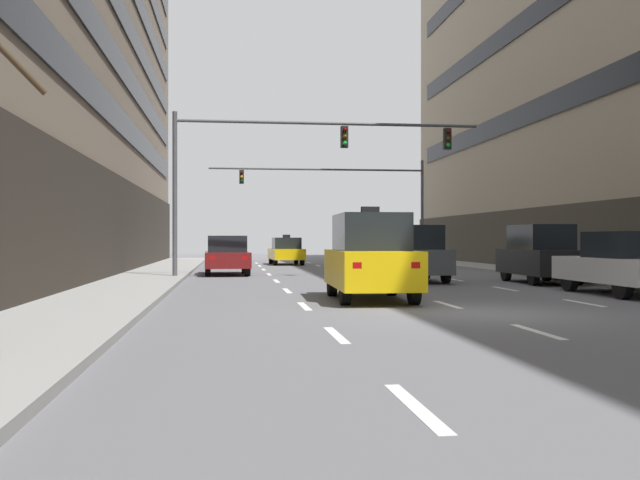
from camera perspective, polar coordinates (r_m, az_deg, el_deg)
The scene contains 34 objects.
ground_plane at distance 15.43m, azimuth 12.14°, elevation -5.64°, with size 120.00×120.00×0.00m, color slate.
sidewalk_left at distance 14.89m, azimuth -19.11°, elevation -5.58°, with size 2.82×80.00×0.14m, color gray.
lane_stripe_l1_s2 at distance 6.88m, azimuth 7.50°, elevation -12.80°, with size 0.16×2.00×0.01m, color silver.
lane_stripe_l1_s3 at distance 11.72m, azimuth 1.27°, elevation -7.44°, with size 0.16×2.00×0.01m, color silver.
lane_stripe_l1_s4 at distance 16.65m, azimuth -1.24°, elevation -5.20°, with size 0.16×2.00×0.01m, color silver.
lane_stripe_l1_s5 at distance 21.61m, azimuth -2.60°, elevation -3.99°, with size 0.16×2.00×0.01m, color silver.
lane_stripe_l1_s6 at distance 26.59m, azimuth -3.44°, elevation -3.22°, with size 0.16×2.00×0.01m, color silver.
lane_stripe_l1_s7 at distance 31.57m, azimuth -4.02°, elevation -2.70°, with size 0.16×2.00×0.01m, color silver.
lane_stripe_l1_s8 at distance 36.56m, azimuth -4.44°, elevation -2.32°, with size 0.16×2.00×0.01m, color silver.
lane_stripe_l1_s9 at distance 41.55m, azimuth -4.76°, elevation -2.03°, with size 0.16×2.00×0.01m, color silver.
lane_stripe_l1_s10 at distance 46.55m, azimuth -5.01°, elevation -1.81°, with size 0.16×2.00×0.01m, color silver.
lane_stripe_l2_s3 at distance 12.65m, azimuth 16.66°, elevation -6.89°, with size 0.16×2.00×0.01m, color silver.
lane_stripe_l2_s4 at distance 17.32m, azimuth 9.95°, elevation -5.00°, with size 0.16×2.00×0.01m, color silver.
lane_stripe_l2_s5 at distance 22.13m, azimuth 6.15°, elevation -3.89°, with size 0.16×2.00×0.01m, color silver.
lane_stripe_l2_s6 at distance 27.01m, azimuth 3.71°, elevation -3.17°, with size 0.16×2.00×0.01m, color silver.
lane_stripe_l2_s7 at distance 31.93m, azimuth 2.03°, elevation -2.67°, with size 0.16×2.00×0.01m, color silver.
lane_stripe_l2_s8 at distance 36.87m, azimuth 0.80°, elevation -2.30°, with size 0.16×2.00×0.01m, color silver.
lane_stripe_l2_s9 at distance 41.83m, azimuth -0.14°, elevation -2.02°, with size 0.16×2.00×0.01m, color silver.
lane_stripe_l2_s10 at distance 46.79m, azimuth -0.89°, elevation -1.80°, with size 0.16×2.00×0.01m, color silver.
lane_stripe_l3_s4 at distance 18.58m, azimuth 19.96°, elevation -4.66°, with size 0.16×2.00×0.01m, color silver.
lane_stripe_l3_s5 at distance 23.13m, azimuth 14.31°, elevation -3.72°, with size 0.16×2.00×0.01m, color silver.
lane_stripe_l3_s6 at distance 27.84m, azimuth 10.55°, elevation -3.08°, with size 0.16×2.00×0.01m, color silver.
lane_stripe_l3_s7 at distance 32.63m, azimuth 7.88°, elevation -2.61°, with size 0.16×2.00×0.01m, color silver.
lane_stripe_l3_s8 at distance 37.48m, azimuth 5.90°, elevation -2.26°, with size 0.16×2.00×0.01m, color silver.
lane_stripe_l3_s9 at distance 42.37m, azimuth 4.38°, elevation -1.99°, with size 0.16×2.00×0.01m, color silver.
lane_stripe_l3_s10 at distance 47.27m, azimuth 3.18°, elevation -1.78°, with size 0.16×2.00×0.01m, color silver.
car_driving_0 at distance 31.48m, azimuth -7.31°, elevation -1.22°, with size 1.99×4.51×1.67m.
taxi_driving_1 at distance 43.58m, azimuth -2.67°, elevation -0.89°, with size 1.98×4.39×1.80m.
car_driving_2 at distance 26.51m, azimuth 7.45°, elevation -1.06°, with size 1.75×4.19×2.03m.
taxi_driving_3 at distance 18.33m, azimuth 3.95°, elevation -1.35°, with size 2.01×4.53×2.35m.
car_parked_2 at distance 21.60m, azimuth 22.75°, elevation -1.73°, with size 1.99×4.66×1.74m.
car_parked_3 at distance 26.43m, azimuth 16.88°, elevation -1.06°, with size 1.87×4.25×2.03m.
traffic_signal_0 at distance 28.42m, azimuth -2.47°, elevation 6.71°, with size 11.98×0.35×6.26m.
traffic_signal_1 at distance 45.91m, azimuth 2.58°, elevation 4.03°, with size 13.57×0.35×6.41m.
Camera 1 is at (-5.06, -14.49, 1.54)m, focal length 40.82 mm.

